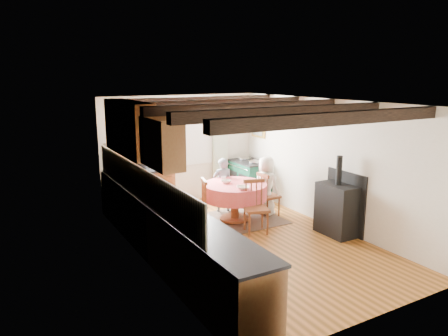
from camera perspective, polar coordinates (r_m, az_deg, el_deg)
floor at (r=7.50m, az=3.07°, el=-9.77°), size 3.60×5.50×0.00m
ceiling at (r=6.96m, az=3.30°, el=8.84°), size 3.60×5.50×0.00m
wall_back at (r=9.52m, az=-5.82°, el=2.50°), size 3.60×0.00×2.40m
wall_front at (r=5.14m, az=20.12°, el=-6.92°), size 3.60×0.00×2.40m
wall_left at (r=6.37m, az=-10.58°, el=-2.65°), size 0.00×5.50×2.40m
wall_right at (r=8.23m, az=13.78°, el=0.63°), size 0.00×5.50×2.40m
beam_a at (r=5.40m, az=14.94°, el=6.44°), size 3.60×0.16×0.16m
beam_b at (r=6.15m, az=8.39°, el=7.41°), size 3.60×0.16×0.16m
beam_c at (r=6.97m, az=3.29°, el=8.10°), size 3.60×0.16×0.16m
beam_d at (r=7.82m, az=-0.73°, el=8.60°), size 3.60×0.16×0.16m
beam_e at (r=8.71m, az=-3.96°, el=8.97°), size 3.60×0.16×0.16m
splash_left at (r=6.65m, az=-11.28°, el=-2.03°), size 0.02×4.50×0.55m
splash_back at (r=9.15m, az=-11.51°, el=1.91°), size 1.40×0.02×0.55m
base_cabinet_left at (r=6.70m, az=-7.88°, el=-8.62°), size 0.60×5.30×0.88m
base_cabinet_back at (r=9.04m, az=-11.04°, el=-3.14°), size 1.30×0.60×0.88m
worktop_left at (r=6.56m, az=-7.83°, el=-4.84°), size 0.64×5.30×0.04m
worktop_back at (r=8.91m, az=-11.12°, el=-0.32°), size 1.30×0.64×0.04m
wall_cabinet_glass at (r=7.40m, az=-12.65°, el=5.28°), size 0.34×1.80×0.90m
wall_cabinet_solid at (r=6.01m, az=-8.37°, el=3.35°), size 0.34×0.90×0.70m
window_frame at (r=9.48m, az=-5.28°, el=4.92°), size 1.34×0.03×1.54m
window_pane at (r=9.49m, az=-5.30°, el=4.93°), size 1.20×0.01×1.40m
curtain_left at (r=9.17m, az=-9.84°, el=1.37°), size 0.35×0.10×2.10m
curtain_right at (r=9.86m, az=-0.52°, el=2.33°), size 0.35×0.10×2.10m
curtain_rod at (r=9.35m, az=-5.14°, el=8.51°), size 2.00×0.03×0.03m
wall_picture at (r=9.91m, az=4.64°, el=5.84°), size 0.04×0.50×0.60m
wall_plate at (r=9.88m, az=-0.21°, el=5.87°), size 0.30×0.02×0.30m
rug at (r=8.49m, az=1.45°, el=-7.01°), size 1.81×1.40×0.01m
dining_table at (r=8.38m, az=1.46°, el=-4.63°), size 1.25×1.25×0.75m
chair_near at (r=7.74m, az=4.35°, el=-5.26°), size 0.53×0.54×0.97m
chair_left at (r=7.99m, az=-3.82°, el=-4.83°), size 0.50×0.49×0.93m
chair_right at (r=8.69m, az=6.01°, el=-3.53°), size 0.42×0.40×0.90m
aga_range at (r=9.88m, az=3.41°, el=-1.53°), size 0.63×0.98×0.90m
cast_iron_stove at (r=7.84m, az=14.97°, el=-3.61°), size 0.43×0.72×1.45m
child_far at (r=8.87m, az=-0.20°, el=-2.30°), size 0.47×0.36×1.15m
child_right at (r=8.75m, az=5.65°, el=-2.36°), size 0.55×0.68×1.21m
bowl_a at (r=7.89m, az=2.54°, el=-2.65°), size 0.33×0.33×0.06m
bowl_b at (r=8.32m, az=0.30°, el=-1.84°), size 0.27×0.27×0.06m
cup at (r=8.49m, az=-0.08°, el=-1.44°), size 0.11×0.11×0.09m
canister_tall at (r=8.83m, az=-13.47°, el=0.46°), size 0.15×0.15×0.26m
canister_wide at (r=8.98m, az=-10.84°, el=0.63°), size 0.20×0.20×0.22m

